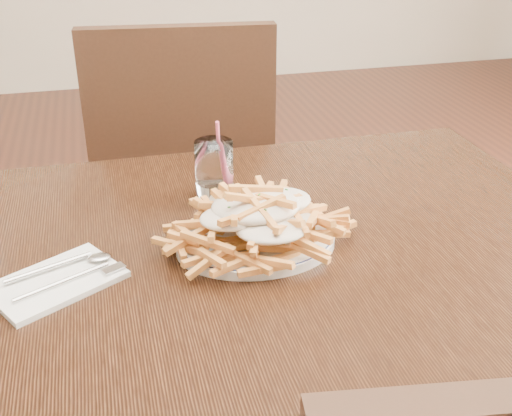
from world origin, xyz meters
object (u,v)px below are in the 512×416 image
object	(u,v)px
loaded_fries	(256,214)
water_glass	(214,174)
fries_plate	(256,241)
chair_far	(184,177)
table	(242,281)

from	to	relation	value
loaded_fries	water_glass	distance (m)	0.19
fries_plate	water_glass	size ratio (longest dim) A/B	1.71
chair_far	water_glass	distance (m)	0.58
table	water_glass	size ratio (longest dim) A/B	7.85
table	water_glass	xyz separation A→B (m)	(-0.01, 0.17, 0.13)
table	water_glass	world-z (taller)	water_glass
table	chair_far	size ratio (longest dim) A/B	1.22
loaded_fries	table	bearing A→B (deg)	133.71
table	loaded_fries	xyz separation A→B (m)	(0.02, -0.02, 0.14)
chair_far	loaded_fries	size ratio (longest dim) A/B	3.14
table	chair_far	world-z (taller)	chair_far
loaded_fries	fries_plate	bearing A→B (deg)	0.00
chair_far	loaded_fries	bearing A→B (deg)	-88.21
water_glass	loaded_fries	bearing A→B (deg)	-80.58
loaded_fries	water_glass	bearing A→B (deg)	99.42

